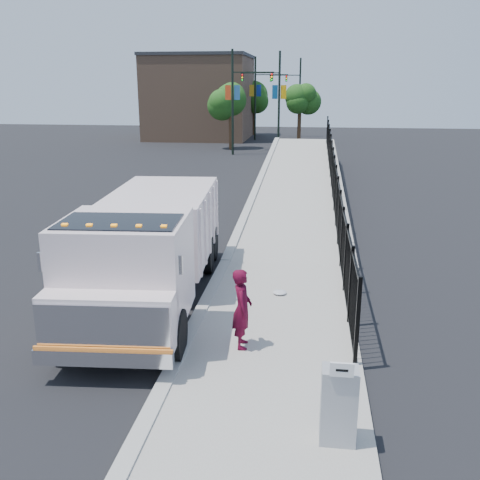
# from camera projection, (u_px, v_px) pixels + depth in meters

# --- Properties ---
(ground) EXTENTS (120.00, 120.00, 0.00)m
(ground) POSITION_uv_depth(u_px,v_px,m) (200.00, 318.00, 12.96)
(ground) COLOR black
(ground) RESTS_ON ground
(sidewalk) EXTENTS (3.55, 12.00, 0.12)m
(sidewalk) POSITION_uv_depth(u_px,v_px,m) (273.00, 362.00, 10.80)
(sidewalk) COLOR #9E998E
(sidewalk) RESTS_ON ground
(curb) EXTENTS (0.30, 12.00, 0.16)m
(curb) POSITION_uv_depth(u_px,v_px,m) (180.00, 355.00, 11.04)
(curb) COLOR #ADAAA3
(curb) RESTS_ON ground
(ramp) EXTENTS (3.95, 24.06, 3.19)m
(ramp) POSITION_uv_depth(u_px,v_px,m) (302.00, 192.00, 27.91)
(ramp) COLOR #9E998E
(ramp) RESTS_ON ground
(iron_fence) EXTENTS (0.10, 28.00, 1.80)m
(iron_fence) POSITION_uv_depth(u_px,v_px,m) (333.00, 191.00, 23.67)
(iron_fence) COLOR black
(iron_fence) RESTS_ON ground
(truck) EXTENTS (3.25, 8.44, 2.83)m
(truck) POSITION_uv_depth(u_px,v_px,m) (149.00, 244.00, 13.36)
(truck) COLOR black
(truck) RESTS_ON ground
(worker) EXTENTS (0.48, 0.67, 1.72)m
(worker) POSITION_uv_depth(u_px,v_px,m) (242.00, 309.00, 11.08)
(worker) COLOR #50071E
(worker) RESTS_ON sidewalk
(utility_cabinet) EXTENTS (0.55, 0.40, 1.25)m
(utility_cabinet) POSITION_uv_depth(u_px,v_px,m) (339.00, 405.00, 8.15)
(utility_cabinet) COLOR gray
(utility_cabinet) RESTS_ON sidewalk
(arrow_sign) EXTENTS (0.35, 0.04, 0.22)m
(arrow_sign) POSITION_uv_depth(u_px,v_px,m) (342.00, 370.00, 7.73)
(arrow_sign) COLOR white
(arrow_sign) RESTS_ON utility_cabinet
(debris) EXTENTS (0.37, 0.37, 0.09)m
(debris) POSITION_uv_depth(u_px,v_px,m) (280.00, 292.00, 14.11)
(debris) COLOR silver
(debris) RESTS_ON sidewalk
(light_pole_0) EXTENTS (3.77, 0.22, 8.00)m
(light_pole_0) POSITION_uv_depth(u_px,v_px,m) (236.00, 98.00, 41.48)
(light_pole_0) COLOR black
(light_pole_0) RESTS_ON ground
(light_pole_1) EXTENTS (3.78, 0.22, 8.00)m
(light_pole_1) POSITION_uv_depth(u_px,v_px,m) (275.00, 97.00, 43.87)
(light_pole_1) COLOR black
(light_pole_1) RESTS_ON ground
(light_pole_2) EXTENTS (3.78, 0.22, 8.00)m
(light_pole_2) POSITION_uv_depth(u_px,v_px,m) (258.00, 95.00, 52.71)
(light_pole_2) COLOR black
(light_pole_2) RESTS_ON ground
(light_pole_3) EXTENTS (3.77, 0.22, 8.00)m
(light_pole_3) POSITION_uv_depth(u_px,v_px,m) (297.00, 95.00, 55.72)
(light_pole_3) COLOR black
(light_pole_3) RESTS_ON ground
(tree_0) EXTENTS (2.80, 2.80, 5.40)m
(tree_0) POSITION_uv_depth(u_px,v_px,m) (231.00, 102.00, 45.10)
(tree_0) COLOR #382314
(tree_0) RESTS_ON ground
(tree_1) EXTENTS (2.21, 2.21, 5.10)m
(tree_1) POSITION_uv_depth(u_px,v_px,m) (300.00, 101.00, 49.84)
(tree_1) COLOR #382314
(tree_1) RESTS_ON ground
(tree_2) EXTENTS (3.10, 3.10, 5.55)m
(tree_2) POSITION_uv_depth(u_px,v_px,m) (254.00, 98.00, 58.10)
(tree_2) COLOR #382314
(tree_2) RESTS_ON ground
(building) EXTENTS (10.00, 10.00, 8.00)m
(building) POSITION_uv_depth(u_px,v_px,m) (200.00, 98.00, 54.83)
(building) COLOR #8C664C
(building) RESTS_ON ground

